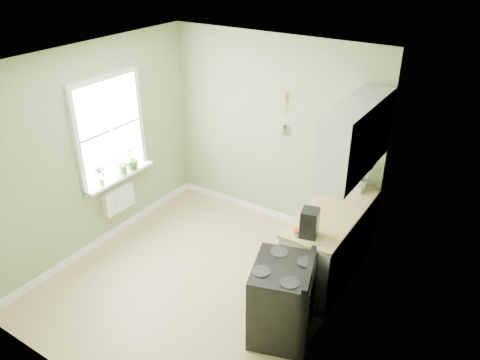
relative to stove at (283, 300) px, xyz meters
The scene contains 21 objects.
floor 1.37m from the stove, behind, with size 3.20×3.60×0.02m, color tan.
ceiling 2.61m from the stove, behind, with size 3.20×3.60×0.02m, color white.
wall_back 2.54m from the stove, 122.52° to the left, with size 3.20×0.02×2.70m, color gray.
wall_left 3.03m from the stove, behind, with size 0.02×3.60×2.70m, color gray.
wall_right 0.99m from the stove, 30.17° to the left, with size 0.02×3.60×2.70m, color gray.
base_cabinets 1.19m from the stove, 88.91° to the left, with size 0.60×1.60×0.87m, color silver.
countertop 1.27m from the stove, 89.39° to the left, with size 0.64×1.60×0.04m, color tan.
upper_cabinets 1.92m from the stove, 83.48° to the left, with size 0.35×1.40×0.80m, color silver.
window 3.11m from the stove, behind, with size 0.06×1.14×1.44m.
window_sill 2.86m from the stove, 169.96° to the left, with size 0.18×1.14×0.04m, color white.
radiator 2.85m from the stove, behind, with size 0.12×0.50×0.35m, color white.
wall_utensils 2.51m from the stove, 118.63° to the left, with size 0.02×0.14×0.58m.
stove is the anchor object (origin of this frame).
stand_mixer 2.04m from the stove, 87.11° to the left, with size 0.28×0.36×0.40m.
kettle 2.00m from the stove, 93.85° to the left, with size 0.20×0.12×0.21m.
coffee_maker 0.85m from the stove, 91.66° to the left, with size 0.22×0.23×0.32m.
red_tray 1.82m from the stove, 97.65° to the left, with size 0.31×0.31×0.02m, color red.
jar 0.72m from the stove, 103.45° to the left, with size 0.07×0.07×0.08m.
plant_a 2.85m from the stove, behind, with size 0.14×0.10×0.27m, color #406F2F.
plant_b 2.90m from the stove, 168.37° to the left, with size 0.18×0.14×0.32m, color #406F2F.
plant_c 2.94m from the stove, 165.12° to the left, with size 0.19×0.19×0.33m, color #406F2F.
Camera 1 is at (2.91, -3.54, 3.81)m, focal length 35.00 mm.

